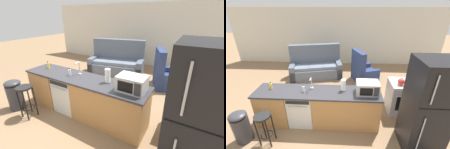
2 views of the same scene
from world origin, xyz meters
The scene contains 16 objects.
ground_plane centered at (0.00, 0.00, 0.00)m, with size 24.00×24.00×0.00m, color #896B4C.
wall_back centered at (0.30, 4.20, 1.30)m, with size 10.00×0.06×2.60m.
kitchen_counter centered at (0.24, 0.00, 0.42)m, with size 2.94×0.66×0.90m.
dishwasher centered at (-0.25, 0.00, 0.42)m, with size 0.58×0.61×0.84m.
stove_range centered at (2.35, 0.55, 0.45)m, with size 0.76×0.68×0.90m.
refrigerator centered at (2.35, -0.55, 0.96)m, with size 0.72×0.73×1.93m.
microwave centered at (1.29, 0.00, 1.04)m, with size 0.50×0.37×0.28m.
sink_faucet centered at (0.00, 0.11, 1.03)m, with size 0.07×0.17×0.30m.
paper_towel_roll centered at (0.75, 0.08, 1.04)m, with size 0.14×0.14×0.28m.
soap_bottle centered at (-0.16, -0.02, 0.97)m, with size 0.06×0.06×0.18m.
dish_soap_bottle centered at (-0.97, 0.06, 0.97)m, with size 0.06×0.06×0.18m.
kettle centered at (2.18, 0.42, 0.99)m, with size 0.21×0.17×0.19m.
bar_stool centered at (-0.85, -0.69, 0.54)m, with size 0.32×0.32×0.74m.
trash_bin centered at (-1.40, -0.65, 0.38)m, with size 0.35×0.35×0.74m.
couch centered at (-0.42, 2.68, 0.39)m, with size 2.15×1.31×1.27m.
armchair centered at (1.45, 2.33, 0.35)m, with size 1.05×1.08×1.20m.
Camera 2 is at (0.79, -2.93, 2.76)m, focal length 24.00 mm.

